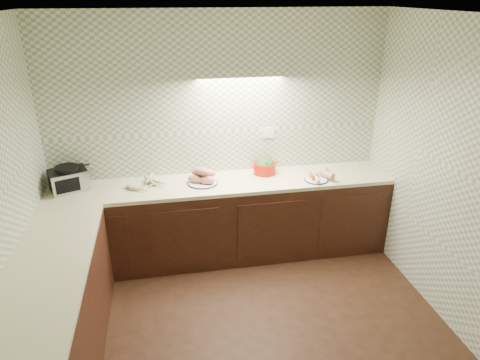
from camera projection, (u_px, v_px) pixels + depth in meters
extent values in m
plane|color=black|center=(252.00, 354.00, 3.53)|extent=(3.60, 3.60, 0.00)
cube|color=white|center=(257.00, 23.00, 2.48)|extent=(3.60, 3.60, 0.05)
cube|color=gray|center=(219.00, 138.00, 4.60)|extent=(3.60, 0.05, 2.60)
cube|color=gray|center=(479.00, 195.00, 3.30)|extent=(0.05, 3.60, 2.60)
cube|color=beige|center=(269.00, 133.00, 4.69)|extent=(0.13, 0.01, 0.12)
cube|color=black|center=(224.00, 221.00, 4.70)|extent=(3.60, 0.60, 0.86)
cube|color=#F8F8C1|center=(224.00, 184.00, 4.52)|extent=(3.60, 0.60, 0.04)
cube|color=#F8F8C1|center=(27.00, 319.00, 2.65)|extent=(0.60, 3.00, 0.04)
cube|color=black|center=(69.00, 180.00, 4.29)|extent=(0.43, 0.37, 0.21)
cube|color=#B3B3B8|center=(71.00, 185.00, 4.19)|extent=(0.33, 0.14, 0.21)
cube|color=black|center=(71.00, 185.00, 4.19)|extent=(0.22, 0.09, 0.14)
cylinder|color=black|center=(66.00, 168.00, 4.24)|extent=(0.30, 0.30, 0.04)
cone|color=beige|center=(142.00, 184.00, 4.39)|extent=(0.20, 0.20, 0.05)
cone|color=beige|center=(154.00, 182.00, 4.44)|extent=(0.15, 0.23, 0.05)
cone|color=beige|center=(160.00, 183.00, 4.42)|extent=(0.14, 0.18, 0.05)
cone|color=beige|center=(142.00, 188.00, 4.30)|extent=(0.17, 0.21, 0.05)
cone|color=beige|center=(152.00, 185.00, 4.37)|extent=(0.20, 0.21, 0.05)
cone|color=beige|center=(159.00, 183.00, 4.37)|extent=(0.05, 0.25, 0.04)
cone|color=beige|center=(151.00, 182.00, 4.40)|extent=(0.07, 0.20, 0.05)
cone|color=beige|center=(140.00, 184.00, 4.34)|extent=(0.18, 0.20, 0.05)
cylinder|color=#131842|center=(203.00, 183.00, 4.48)|extent=(0.32, 0.32, 0.01)
cylinder|color=white|center=(203.00, 183.00, 4.47)|extent=(0.30, 0.30, 0.02)
ellipsoid|color=tan|center=(196.00, 179.00, 4.45)|extent=(0.20, 0.15, 0.08)
ellipsoid|color=tan|center=(207.00, 180.00, 4.41)|extent=(0.20, 0.15, 0.08)
ellipsoid|color=tan|center=(204.00, 176.00, 4.51)|extent=(0.20, 0.15, 0.08)
ellipsoid|color=tan|center=(199.00, 173.00, 4.48)|extent=(0.20, 0.15, 0.08)
ellipsoid|color=tan|center=(208.00, 173.00, 4.47)|extent=(0.20, 0.15, 0.08)
ellipsoid|color=tan|center=(202.00, 171.00, 4.41)|extent=(0.20, 0.15, 0.08)
cylinder|color=black|center=(206.00, 176.00, 4.58)|extent=(0.14, 0.14, 0.05)
sphere|color=maroon|center=(204.00, 173.00, 4.56)|extent=(0.07, 0.07, 0.07)
sphere|color=silver|center=(208.00, 173.00, 4.58)|extent=(0.04, 0.04, 0.04)
cylinder|color=#AC1401|center=(265.00, 168.00, 4.70)|extent=(0.32, 0.32, 0.12)
cube|color=#AC1401|center=(254.00, 168.00, 4.62)|extent=(0.05, 0.06, 0.02)
cube|color=#AC1401|center=(275.00, 163.00, 4.76)|extent=(0.05, 0.06, 0.02)
ellipsoid|color=#2A5E25|center=(265.00, 164.00, 4.68)|extent=(0.22, 0.22, 0.12)
cylinder|color=#131842|center=(316.00, 180.00, 4.55)|extent=(0.25, 0.25, 0.01)
cylinder|color=white|center=(316.00, 180.00, 4.54)|extent=(0.24, 0.24, 0.02)
cone|color=orange|center=(316.00, 177.00, 4.55)|extent=(0.12, 0.13, 0.03)
cone|color=orange|center=(314.00, 177.00, 4.55)|extent=(0.07, 0.14, 0.03)
cone|color=orange|center=(314.00, 178.00, 4.53)|extent=(0.11, 0.13, 0.03)
cone|color=orange|center=(313.00, 176.00, 4.54)|extent=(0.10, 0.14, 0.03)
cone|color=orange|center=(316.00, 176.00, 4.53)|extent=(0.07, 0.15, 0.03)
cylinder|color=silver|center=(317.00, 179.00, 4.49)|extent=(0.07, 0.17, 0.04)
cylinder|color=#4B8437|center=(311.00, 175.00, 4.59)|extent=(0.06, 0.11, 0.04)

